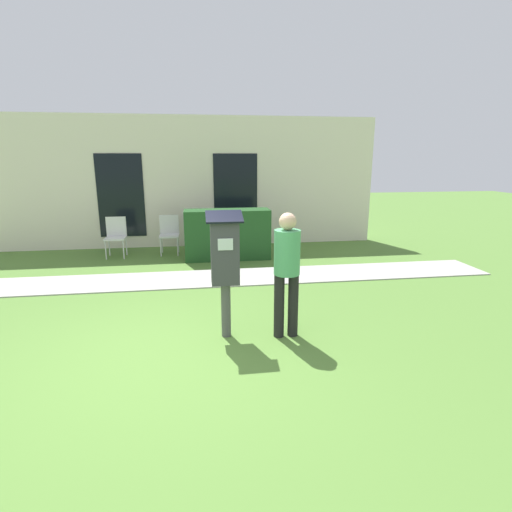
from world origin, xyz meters
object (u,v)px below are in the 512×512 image
person_standing (287,266)px  outdoor_chair_right (220,230)px  outdoor_chair_middle (169,231)px  parking_meter (225,259)px  outdoor_chair_left (116,234)px

person_standing → outdoor_chair_right: size_ratio=1.76×
outdoor_chair_right → outdoor_chair_middle: bearing=165.9°
parking_meter → person_standing: size_ratio=1.01×
person_standing → outdoor_chair_middle: person_standing is taller
parking_meter → outdoor_chair_left: (-2.15, 4.56, -0.49)m
outdoor_chair_middle → outdoor_chair_right: bearing=3.7°
outdoor_chair_left → outdoor_chair_middle: same height
person_standing → outdoor_chair_left: 5.51m
person_standing → parking_meter: bearing=-159.4°
parking_meter → outdoor_chair_right: bearing=87.4°
outdoor_chair_left → outdoor_chair_middle: bearing=26.3°
parking_meter → person_standing: bearing=-8.5°
outdoor_chair_left → outdoor_chair_right: 2.37m
outdoor_chair_middle → outdoor_chair_right: 1.18m
outdoor_chair_left → parking_meter: bearing=-44.0°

